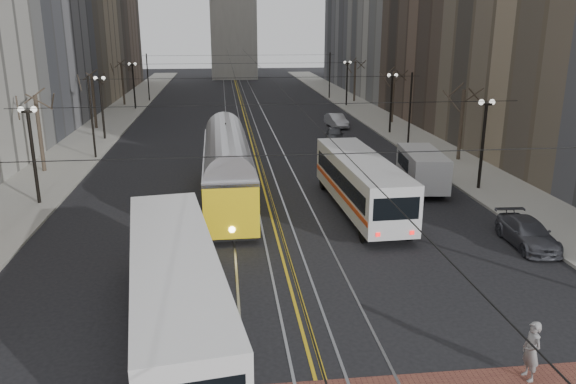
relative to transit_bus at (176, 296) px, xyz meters
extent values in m
plane|color=black|center=(4.42, -1.88, -1.62)|extent=(260.00, 260.00, 0.00)
cube|color=gray|center=(-10.58, 43.12, -1.55)|extent=(5.00, 140.00, 0.15)
cube|color=gray|center=(19.42, 43.12, -1.55)|extent=(5.00, 140.00, 0.15)
cube|color=gray|center=(4.42, 43.12, -1.62)|extent=(4.80, 130.00, 0.02)
cube|color=gold|center=(4.42, 43.12, -1.62)|extent=(0.42, 130.00, 0.01)
cylinder|color=black|center=(-9.28, 16.12, 1.18)|extent=(0.20, 0.20, 5.60)
cylinder|color=black|center=(-9.28, 36.12, 1.18)|extent=(0.20, 0.20, 5.60)
cylinder|color=black|center=(-9.28, 56.12, 1.18)|extent=(0.20, 0.20, 5.60)
cylinder|color=black|center=(18.12, 16.12, 1.18)|extent=(0.20, 0.20, 5.60)
cylinder|color=black|center=(18.12, 36.12, 1.18)|extent=(0.20, 0.20, 5.60)
cylinder|color=black|center=(18.12, 56.12, 1.18)|extent=(0.20, 0.20, 5.60)
cylinder|color=#382D23|center=(-11.28, 24.12, 1.18)|extent=(0.28, 0.28, 5.60)
cylinder|color=#382D23|center=(-11.28, 42.12, 1.18)|extent=(0.28, 0.28, 5.60)
cylinder|color=#382D23|center=(-11.28, 60.12, 1.18)|extent=(0.28, 0.28, 5.60)
cylinder|color=#382D23|center=(20.12, 24.12, 1.18)|extent=(0.28, 0.28, 5.60)
cylinder|color=#382D23|center=(20.12, 42.12, 1.18)|extent=(0.28, 0.28, 5.60)
cylinder|color=#382D23|center=(20.12, 60.12, 1.18)|extent=(0.28, 0.28, 5.60)
cylinder|color=black|center=(2.92, 43.12, 4.38)|extent=(0.03, 120.00, 0.03)
cylinder|color=black|center=(5.92, 43.12, 4.38)|extent=(0.03, 120.00, 0.03)
cylinder|color=black|center=(-8.48, 28.12, 1.68)|extent=(0.16, 0.16, 6.60)
cylinder|color=black|center=(-8.48, 64.12, 1.68)|extent=(0.16, 0.16, 6.60)
cylinder|color=black|center=(17.32, 28.12, 1.68)|extent=(0.16, 0.16, 6.60)
cylinder|color=black|center=(17.32, 64.12, 1.68)|extent=(0.16, 0.16, 6.60)
cube|color=white|center=(0.00, 0.00, 0.00)|extent=(4.53, 13.25, 3.25)
cube|color=yellow|center=(1.92, 15.41, 0.09)|extent=(2.89, 14.59, 3.43)
cube|color=silver|center=(9.42, 12.76, -0.06)|extent=(3.03, 12.09, 3.13)
cube|color=#B8B8B8|center=(14.42, 16.59, -0.35)|extent=(2.82, 5.96, 2.54)
imported|color=#3C3E44|center=(11.89, 32.69, -0.95)|extent=(2.22, 4.19, 1.36)
imported|color=#A8AAAF|center=(13.61, 40.43, -0.92)|extent=(2.00, 4.42, 1.41)
imported|color=#45474E|center=(16.22, 6.68, -0.98)|extent=(2.04, 4.52, 1.28)
imported|color=gray|center=(10.68, -3.51, -0.67)|extent=(0.49, 0.71, 1.89)
camera|label=1|loc=(1.76, -17.24, 8.63)|focal=35.00mm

